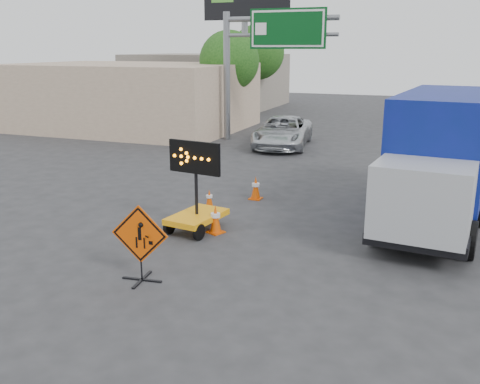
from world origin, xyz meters
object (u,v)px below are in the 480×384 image
Objects in this scene: construction_sign at (140,241)px; arrow_board at (197,210)px; pickup_truck at (283,132)px; box_truck at (439,165)px.

construction_sign is 3.52m from arrow_board.
construction_sign reaches higher than pickup_truck.
pickup_truck is at bearing 132.90° from box_truck.
box_truck is (5.88, 6.78, 0.77)m from construction_sign.
box_truck is (6.21, 3.30, 1.11)m from arrow_board.
construction_sign is 9.01m from box_truck.
arrow_board is at bearing -91.19° from pickup_truck.
pickup_truck is at bearing 105.22° from arrow_board.
arrow_board is at bearing -146.53° from box_truck.
arrow_board is 0.46× the size of pickup_truck.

